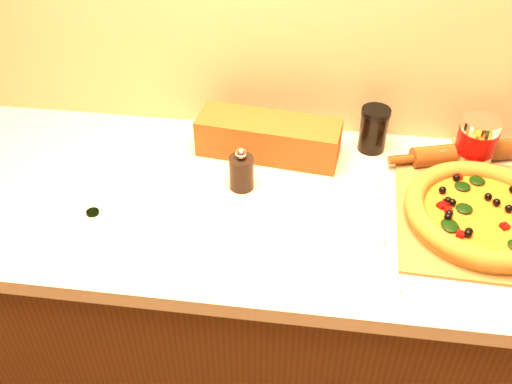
# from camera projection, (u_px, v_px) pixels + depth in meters

# --- Properties ---
(cabinet) EXTENTS (2.80, 0.65, 0.86)m
(cabinet) POSITION_uv_depth(u_px,v_px,m) (251.00, 317.00, 1.70)
(cabinet) COLOR #4A2910
(cabinet) RESTS_ON ground
(countertop) EXTENTS (2.84, 0.68, 0.04)m
(countertop) POSITION_uv_depth(u_px,v_px,m) (250.00, 203.00, 1.42)
(countertop) COLOR beige
(countertop) RESTS_ON cabinet
(pizza_peel) EXTENTS (0.40, 0.58, 0.01)m
(pizza_peel) POSITION_uv_depth(u_px,v_px,m) (478.00, 211.00, 1.36)
(pizza_peel) COLOR brown
(pizza_peel) RESTS_ON countertop
(pizza) EXTENTS (0.36, 0.36, 0.05)m
(pizza) POSITION_uv_depth(u_px,v_px,m) (484.00, 213.00, 1.31)
(pizza) COLOR gold
(pizza) RESTS_ON pizza_peel
(bottle_cap) EXTENTS (0.04, 0.04, 0.01)m
(bottle_cap) POSITION_uv_depth(u_px,v_px,m) (93.00, 212.00, 1.36)
(bottle_cap) COLOR black
(bottle_cap) RESTS_ON countertop
(pepper_grinder) EXTENTS (0.06, 0.06, 0.12)m
(pepper_grinder) POSITION_uv_depth(u_px,v_px,m) (241.00, 171.00, 1.40)
(pepper_grinder) COLOR black
(pepper_grinder) RESTS_ON countertop
(rolling_pin) EXTENTS (0.40, 0.14, 0.06)m
(rolling_pin) POSITION_uv_depth(u_px,v_px,m) (463.00, 153.00, 1.50)
(rolling_pin) COLOR #50220D
(rolling_pin) RESTS_ON countertop
(coffee_canister) EXTENTS (0.10, 0.10, 0.14)m
(coffee_canister) POSITION_uv_depth(u_px,v_px,m) (476.00, 142.00, 1.46)
(coffee_canister) COLOR silver
(coffee_canister) RESTS_ON countertop
(bread_bag) EXTENTS (0.39, 0.16, 0.10)m
(bread_bag) POSITION_uv_depth(u_px,v_px,m) (269.00, 137.00, 1.51)
(bread_bag) COLOR #662E13
(bread_bag) RESTS_ON countertop
(dark_jar) EXTENTS (0.08, 0.08, 0.12)m
(dark_jar) POSITION_uv_depth(u_px,v_px,m) (374.00, 129.00, 1.52)
(dark_jar) COLOR black
(dark_jar) RESTS_ON countertop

